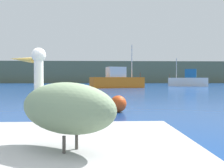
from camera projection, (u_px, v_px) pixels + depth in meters
name	position (u px, v px, depth m)	size (l,w,h in m)	color
hillside_backdrop	(101.00, 73.00, 81.48)	(140.00, 12.01, 6.35)	#5B664C
pelican	(65.00, 107.00, 2.37)	(1.24, 1.04, 0.94)	gray
fishing_boat_white	(189.00, 80.00, 43.39)	(6.44, 3.90, 4.64)	white
fishing_boat_orange	(117.00, 80.00, 35.21)	(7.43, 4.20, 5.85)	orange
mooring_buoy	(118.00, 104.00, 9.51)	(0.60, 0.60, 0.60)	#E54C19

